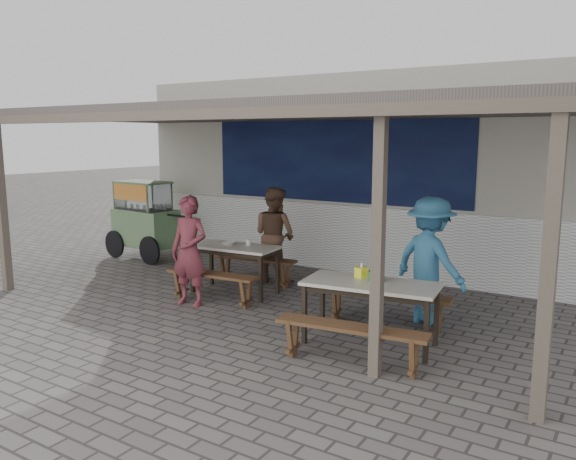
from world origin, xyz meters
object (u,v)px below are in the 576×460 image
(bench_right_wall, at_px, (386,300))
(condiment_jar, at_px, (248,242))
(table_right, at_px, (371,289))
(patron_street_side, at_px, (189,251))
(bench_left_wall, at_px, (254,264))
(vendor_cart, at_px, (145,217))
(tissue_box, at_px, (362,272))
(donation_box, at_px, (376,276))
(table_left, at_px, (234,251))
(bench_left_street, at_px, (212,280))
(patron_right_table, at_px, (430,261))
(patron_wall_side, at_px, (275,235))
(bench_right_street, at_px, (351,335))
(condiment_bowl, at_px, (229,243))

(bench_right_wall, xyz_separation_m, condiment_jar, (-2.43, 0.36, 0.45))
(table_right, distance_m, patron_street_side, 2.84)
(bench_left_wall, distance_m, patron_street_side, 1.51)
(vendor_cart, distance_m, tissue_box, 5.87)
(donation_box, bearing_deg, tissue_box, 162.22)
(table_left, height_order, donation_box, donation_box)
(bench_left_street, bearing_deg, bench_left_wall, 90.00)
(patron_right_table, bearing_deg, donation_box, 96.31)
(bench_right_wall, bearing_deg, patron_wall_side, 148.22)
(bench_right_street, relative_size, vendor_cart, 0.84)
(table_right, relative_size, condiment_jar, 17.67)
(bench_right_wall, height_order, donation_box, donation_box)
(table_right, distance_m, bench_right_wall, 0.78)
(condiment_jar, bearing_deg, condiment_bowl, -159.51)
(bench_left_street, xyz_separation_m, patron_street_side, (-0.21, -0.24, 0.46))
(tissue_box, distance_m, condiment_bowl, 2.74)
(patron_right_table, height_order, donation_box, patron_right_table)
(patron_wall_side, relative_size, patron_right_table, 0.96)
(table_right, bearing_deg, vendor_cart, 153.49)
(vendor_cart, bearing_deg, condiment_bowl, -15.08)
(bench_left_wall, height_order, bench_right_street, same)
(bench_right_wall, distance_m, vendor_cart, 5.84)
(bench_right_street, xyz_separation_m, bench_right_wall, (-0.18, 1.39, 0.00))
(bench_left_wall, relative_size, condiment_jar, 16.09)
(table_right, distance_m, tissue_box, 0.28)
(donation_box, bearing_deg, bench_left_wall, 152.74)
(vendor_cart, bearing_deg, donation_box, -13.69)
(table_left, bearing_deg, bench_right_wall, -9.69)
(patron_street_side, height_order, condiment_jar, patron_street_side)
(bench_right_street, relative_size, donation_box, 9.42)
(bench_right_street, height_order, condiment_jar, condiment_jar)
(vendor_cart, xyz_separation_m, condiment_bowl, (2.94, -1.05, -0.06))
(donation_box, distance_m, condiment_jar, 2.73)
(table_left, bearing_deg, bench_left_street, -90.00)
(bench_right_street, relative_size, patron_street_side, 1.04)
(vendor_cart, height_order, patron_wall_side, patron_wall_side)
(table_left, bearing_deg, condiment_bowl, 161.37)
(patron_street_side, height_order, patron_wall_side, patron_wall_side)
(table_right, xyz_separation_m, donation_box, (0.03, 0.08, 0.14))
(bench_left_street, bearing_deg, table_right, -11.74)
(bench_left_wall, relative_size, vendor_cart, 0.75)
(table_left, xyz_separation_m, tissue_box, (2.49, -0.75, 0.14))
(table_right, bearing_deg, condiment_bowl, 154.08)
(patron_wall_side, bearing_deg, patron_street_side, 89.76)
(tissue_box, height_order, donation_box, tissue_box)
(bench_left_wall, bearing_deg, bench_left_street, -90.00)
(table_left, distance_m, bench_left_wall, 0.69)
(bench_right_wall, xyz_separation_m, patron_street_side, (-2.75, -0.63, 0.45))
(patron_wall_side, xyz_separation_m, donation_box, (2.56, -1.72, 0.01))
(bench_left_street, xyz_separation_m, table_right, (2.63, -0.31, 0.34))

